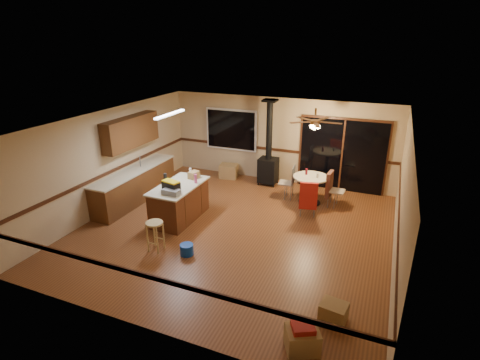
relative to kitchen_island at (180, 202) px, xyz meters
The scene contains 35 objects.
floor 1.57m from the kitchen_island, ahead, with size 7.00×7.00×0.00m, color brown.
ceiling 2.62m from the kitchen_island, ahead, with size 7.00×7.00×0.00m, color silver.
wall_back 3.90m from the kitchen_island, 66.80° to the left, with size 7.00×7.00×0.00m, color tan.
wall_front 3.90m from the kitchen_island, 66.80° to the right, with size 7.00×7.00×0.00m, color tan.
wall_left 2.17m from the kitchen_island, behind, with size 7.00×7.00×0.00m, color tan.
wall_right 5.07m from the kitchen_island, ahead, with size 7.00×7.00×0.00m, color tan.
chair_rail 1.60m from the kitchen_island, ahead, with size 7.00×7.00×0.08m, color #3A1C0E, non-canonical shape.
window 3.61m from the kitchen_island, 91.66° to the left, with size 1.72×0.10×1.32m, color black.
sliding_door 4.88m from the kitchen_island, 45.42° to the left, with size 2.52×0.10×2.10m, color black.
lower_cabinets 1.77m from the kitchen_island, 163.61° to the left, with size 0.60×3.00×0.86m, color #522E14.
countertop 1.82m from the kitchen_island, 163.61° to the left, with size 0.64×3.04×0.04m, color #C2B896.
upper_cabinets 2.43m from the kitchen_island, 159.02° to the left, with size 0.35×2.00×0.80m, color #522E14.
kitchen_island is the anchor object (origin of this frame).
wood_stove 3.33m from the kitchen_island, 66.91° to the left, with size 0.55×0.50×2.52m.
ceiling_fan 3.94m from the kitchen_island, 37.56° to the left, with size 0.24×0.24×0.55m.
fluorescent_strip 2.15m from the kitchen_island, 135.00° to the left, with size 0.10×1.20×0.04m, color white.
toolbox_grey 0.76m from the kitchen_island, 75.53° to the right, with size 0.40×0.22×0.13m, color slate.
toolbox_black 0.69m from the kitchen_island, 82.97° to the right, with size 0.42×0.22×0.23m, color black.
toolbox_yellow_lid 0.80m from the kitchen_island, 82.97° to the right, with size 0.41×0.21×0.03m, color gold.
box_on_island 0.79m from the kitchen_island, 78.39° to the left, with size 0.20×0.27×0.18m, color olive.
bottle_dark 0.67m from the kitchen_island, 168.04° to the right, with size 0.08×0.08×0.28m, color black.
bottle_pink 0.71m from the kitchen_island, 42.55° to the left, with size 0.07×0.07×0.22m, color #D84C8C.
bottle_white 0.91m from the kitchen_island, 95.45° to the left, with size 0.07×0.07×0.20m, color white.
bar_stool 1.52m from the kitchen_island, 78.85° to the right, with size 0.36×0.36×0.66m, color tan.
blue_bucket 1.74m from the kitchen_island, 54.69° to the right, with size 0.28×0.28×0.23m, color #0B37A4.
dining_table 3.53m from the kitchen_island, 37.56° to the left, with size 0.94×0.94×0.78m.
glass_red 3.50m from the kitchen_island, 40.38° to the left, with size 0.06×0.06×0.17m, color #590C14.
glass_cream 3.66m from the kitchen_island, 35.21° to the left, with size 0.06×0.06×0.13m, color beige.
chair_left 3.16m from the kitchen_island, 45.75° to the left, with size 0.44×0.44×0.51m.
chair_near 3.20m from the kitchen_island, 23.42° to the left, with size 0.51×0.54×0.70m.
chair_right 3.99m from the kitchen_island, 33.74° to the left, with size 0.49×0.45×0.70m.
box_under_window 3.11m from the kitchen_island, 90.93° to the left, with size 0.55×0.44×0.44m, color olive.
box_corner_a 4.86m from the kitchen_island, 37.86° to the right, with size 0.47×0.40×0.36m, color olive.
box_corner_b 4.72m from the kitchen_island, 28.07° to the right, with size 0.41×0.35×0.33m, color olive.
box_small_red 4.85m from the kitchen_island, 37.86° to the right, with size 0.32×0.27×0.09m, color maroon.
Camera 1 is at (3.10, -7.24, 4.32)m, focal length 28.00 mm.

